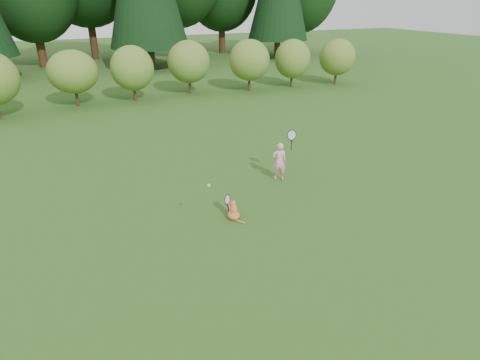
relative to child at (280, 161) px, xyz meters
name	(u,v)px	position (x,y,z in m)	size (l,w,h in m)	color
ground	(246,222)	(-1.86, -1.79, -0.58)	(100.00, 100.00, 0.00)	#1F4F16
shrub_row	(134,73)	(-1.86, 11.21, 0.82)	(28.00, 3.00, 2.80)	#4E7A25
child	(280,161)	(0.00, 0.00, 0.00)	(0.64, 0.40, 1.65)	pink
cat	(233,209)	(-2.07, -1.51, -0.33)	(0.34, 0.64, 0.66)	#CF5427
tennis_ball	(209,185)	(-2.79, -1.91, 0.59)	(0.08, 0.08, 0.08)	#BBC617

